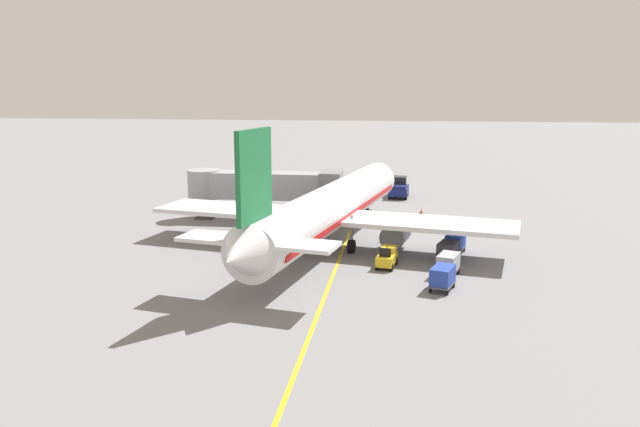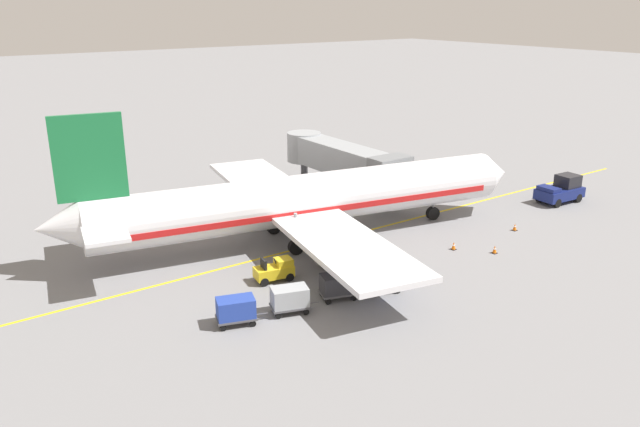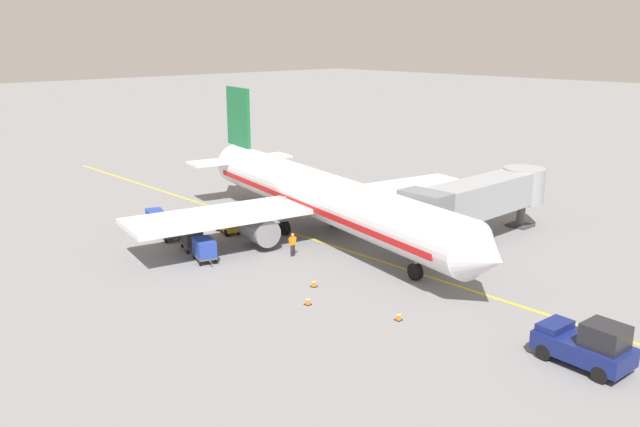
{
  "view_description": "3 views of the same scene",
  "coord_description": "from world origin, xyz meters",
  "px_view_note": "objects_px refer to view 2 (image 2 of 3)",
  "views": [
    {
      "loc": [
        4.72,
        -48.22,
        12.97
      ],
      "look_at": [
        -2.35,
        3.34,
        2.27
      ],
      "focal_mm": 34.39,
      "sensor_mm": 36.0,
      "label": 1
    },
    {
      "loc": [
        35.64,
        -23.61,
        17.16
      ],
      "look_at": [
        0.79,
        1.17,
        2.67
      ],
      "focal_mm": 35.11,
      "sensor_mm": 36.0,
      "label": 2
    },
    {
      "loc": [
        33.0,
        37.61,
        15.21
      ],
      "look_at": [
        1.25,
        3.65,
        2.73
      ],
      "focal_mm": 37.1,
      "sensor_mm": 36.0,
      "label": 3
    }
  ],
  "objects_px": {
    "pushback_tractor": "(561,190)",
    "safety_cone_nose_right": "(454,246)",
    "baggage_tug_lead": "(275,270)",
    "baggage_cart_tail_end": "(236,309)",
    "safety_cone_nose_left": "(495,249)",
    "ground_crew_wing_walker": "(370,241)",
    "safety_cone_wing_tip": "(515,227)",
    "parked_airliner": "(305,200)",
    "baggage_cart_front": "(382,277)",
    "jet_bridge": "(341,159)",
    "baggage_cart_third_in_train": "(290,298)",
    "baggage_cart_second_in_train": "(338,284)"
  },
  "relations": [
    {
      "from": "pushback_tractor",
      "to": "safety_cone_nose_right",
      "type": "distance_m",
      "value": 16.63
    },
    {
      "from": "baggage_tug_lead",
      "to": "baggage_cart_tail_end",
      "type": "distance_m",
      "value": 6.13
    },
    {
      "from": "safety_cone_nose_left",
      "to": "safety_cone_nose_right",
      "type": "bearing_deg",
      "value": -139.68
    },
    {
      "from": "ground_crew_wing_walker",
      "to": "safety_cone_wing_tip",
      "type": "xyz_separation_m",
      "value": [
        2.96,
        12.4,
        -0.66
      ]
    },
    {
      "from": "parked_airliner",
      "to": "safety_cone_wing_tip",
      "type": "relative_size",
      "value": 62.97
    },
    {
      "from": "safety_cone_nose_right",
      "to": "safety_cone_wing_tip",
      "type": "xyz_separation_m",
      "value": [
        0.0,
        6.94,
        0.0
      ]
    },
    {
      "from": "baggage_cart_front",
      "to": "baggage_cart_tail_end",
      "type": "relative_size",
      "value": 1.0
    },
    {
      "from": "jet_bridge",
      "to": "pushback_tractor",
      "type": "relative_size",
      "value": 3.43
    },
    {
      "from": "jet_bridge",
      "to": "baggage_cart_front",
      "type": "xyz_separation_m",
      "value": [
        17.91,
        -10.4,
        -2.51
      ]
    },
    {
      "from": "baggage_cart_front",
      "to": "safety_cone_wing_tip",
      "type": "distance_m",
      "value": 15.95
    },
    {
      "from": "jet_bridge",
      "to": "safety_cone_wing_tip",
      "type": "xyz_separation_m",
      "value": [
        15.64,
        5.37,
        -3.17
      ]
    },
    {
      "from": "safety_cone_nose_left",
      "to": "baggage_cart_front",
      "type": "bearing_deg",
      "value": -89.68
    },
    {
      "from": "baggage_cart_third_in_train",
      "to": "safety_cone_nose_right",
      "type": "relative_size",
      "value": 5.03
    },
    {
      "from": "pushback_tractor",
      "to": "safety_cone_nose_left",
      "type": "bearing_deg",
      "value": -72.17
    },
    {
      "from": "jet_bridge",
      "to": "safety_cone_nose_left",
      "type": "xyz_separation_m",
      "value": [
        17.85,
        0.31,
        -3.17
      ]
    },
    {
      "from": "pushback_tractor",
      "to": "safety_cone_nose_right",
      "type": "bearing_deg",
      "value": -81.43
    },
    {
      "from": "pushback_tractor",
      "to": "safety_cone_nose_left",
      "type": "height_order",
      "value": "pushback_tractor"
    },
    {
      "from": "safety_cone_nose_right",
      "to": "safety_cone_wing_tip",
      "type": "height_order",
      "value": "same"
    },
    {
      "from": "baggage_cart_third_in_train",
      "to": "baggage_cart_tail_end",
      "type": "xyz_separation_m",
      "value": [
        -0.57,
        -3.2,
        0.0
      ]
    },
    {
      "from": "parked_airliner",
      "to": "safety_cone_nose_right",
      "type": "distance_m",
      "value": 11.41
    },
    {
      "from": "jet_bridge",
      "to": "baggage_tug_lead",
      "type": "bearing_deg",
      "value": -49.85
    },
    {
      "from": "baggage_cart_second_in_train",
      "to": "safety_cone_nose_right",
      "type": "relative_size",
      "value": 5.03
    },
    {
      "from": "baggage_cart_second_in_train",
      "to": "safety_cone_nose_left",
      "type": "height_order",
      "value": "baggage_cart_second_in_train"
    },
    {
      "from": "baggage_cart_second_in_train",
      "to": "safety_cone_nose_left",
      "type": "relative_size",
      "value": 5.03
    },
    {
      "from": "pushback_tractor",
      "to": "baggage_cart_tail_end",
      "type": "height_order",
      "value": "pushback_tractor"
    },
    {
      "from": "safety_cone_nose_right",
      "to": "safety_cone_wing_tip",
      "type": "relative_size",
      "value": 1.0
    },
    {
      "from": "parked_airliner",
      "to": "jet_bridge",
      "type": "relative_size",
      "value": 2.39
    },
    {
      "from": "safety_cone_nose_right",
      "to": "jet_bridge",
      "type": "bearing_deg",
      "value": 174.29
    },
    {
      "from": "pushback_tractor",
      "to": "safety_cone_nose_left",
      "type": "relative_size",
      "value": 7.67
    },
    {
      "from": "ground_crew_wing_walker",
      "to": "safety_cone_nose_left",
      "type": "distance_m",
      "value": 9.0
    },
    {
      "from": "parked_airliner",
      "to": "baggage_cart_third_in_train",
      "type": "distance_m",
      "value": 11.94
    },
    {
      "from": "jet_bridge",
      "to": "baggage_cart_tail_end",
      "type": "distance_m",
      "value": 25.82
    },
    {
      "from": "parked_airliner",
      "to": "pushback_tractor",
      "type": "xyz_separation_m",
      "value": [
        5.4,
        24.16,
        -2.09
      ]
    },
    {
      "from": "safety_cone_nose_right",
      "to": "baggage_cart_front",
      "type": "bearing_deg",
      "value": -75.62
    },
    {
      "from": "baggage_cart_tail_end",
      "to": "safety_cone_wing_tip",
      "type": "relative_size",
      "value": 5.03
    },
    {
      "from": "jet_bridge",
      "to": "baggage_cart_second_in_train",
      "type": "xyz_separation_m",
      "value": [
        17.12,
        -13.24,
        -2.51
      ]
    },
    {
      "from": "jet_bridge",
      "to": "ground_crew_wing_walker",
      "type": "xyz_separation_m",
      "value": [
        12.68,
        -7.03,
        -2.5
      ]
    },
    {
      "from": "jet_bridge",
      "to": "safety_cone_wing_tip",
      "type": "relative_size",
      "value": 26.32
    },
    {
      "from": "baggage_cart_front",
      "to": "ground_crew_wing_walker",
      "type": "distance_m",
      "value": 6.22
    },
    {
      "from": "baggage_cart_third_in_train",
      "to": "baggage_cart_second_in_train",
      "type": "bearing_deg",
      "value": 86.82
    },
    {
      "from": "jet_bridge",
      "to": "safety_cone_nose_right",
      "type": "bearing_deg",
      "value": -5.71
    },
    {
      "from": "baggage_tug_lead",
      "to": "safety_cone_wing_tip",
      "type": "relative_size",
      "value": 4.52
    },
    {
      "from": "safety_cone_nose_left",
      "to": "parked_airliner",
      "type": "bearing_deg",
      "value": -136.36
    },
    {
      "from": "parked_airliner",
      "to": "safety_cone_wing_tip",
      "type": "height_order",
      "value": "parked_airliner"
    },
    {
      "from": "safety_cone_wing_tip",
      "to": "parked_airliner",
      "type": "bearing_deg",
      "value": -118.22
    },
    {
      "from": "pushback_tractor",
      "to": "baggage_cart_front",
      "type": "distance_m",
      "value": 25.7
    },
    {
      "from": "parked_airliner",
      "to": "ground_crew_wing_walker",
      "type": "distance_m",
      "value": 5.86
    },
    {
      "from": "ground_crew_wing_walker",
      "to": "safety_cone_wing_tip",
      "type": "height_order",
      "value": "ground_crew_wing_walker"
    },
    {
      "from": "pushback_tractor",
      "to": "ground_crew_wing_walker",
      "type": "height_order",
      "value": "pushback_tractor"
    },
    {
      "from": "baggage_cart_second_in_train",
      "to": "jet_bridge",
      "type": "bearing_deg",
      "value": 142.29
    }
  ]
}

